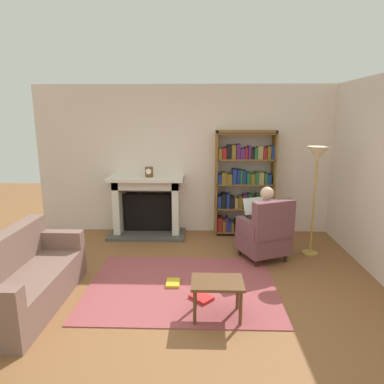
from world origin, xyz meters
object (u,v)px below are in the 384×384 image
at_px(mantel_clock, 149,172).
at_px(sofa_floral, 24,280).
at_px(fireplace, 147,204).
at_px(armchair_reading, 266,234).
at_px(floor_lamp, 317,164).
at_px(side_table, 217,287).
at_px(seated_reader, 262,219).
at_px(bookshelf, 244,185).

relative_size(mantel_clock, sofa_floral, 0.10).
height_order(fireplace, armchair_reading, fireplace).
xyz_separation_m(mantel_clock, armchair_reading, (1.90, -1.03, -0.76)).
bearing_deg(floor_lamp, mantel_clock, 163.71).
height_order(side_table, floor_lamp, floor_lamp).
height_order(fireplace, floor_lamp, floor_lamp).
height_order(seated_reader, floor_lamp, floor_lamp).
height_order(mantel_clock, side_table, mantel_clock).
bearing_deg(mantel_clock, sofa_floral, -114.55).
relative_size(armchair_reading, seated_reader, 0.85).
relative_size(fireplace, side_table, 2.46).
bearing_deg(side_table, armchair_reading, 62.56).
relative_size(mantel_clock, bookshelf, 0.09).
xyz_separation_m(mantel_clock, seated_reader, (1.85, -0.93, -0.56)).
bearing_deg(bookshelf, fireplace, -178.86).
height_order(fireplace, seated_reader, seated_reader).
xyz_separation_m(mantel_clock, sofa_floral, (-1.09, -2.39, -0.86)).
distance_m(bookshelf, side_table, 2.82).
xyz_separation_m(bookshelf, seated_reader, (0.15, -1.06, -0.31)).
height_order(sofa_floral, side_table, sofa_floral).
height_order(bookshelf, seated_reader, bookshelf).
distance_m(bookshelf, sofa_floral, 3.81).
bearing_deg(side_table, mantel_clock, 113.38).
height_order(fireplace, side_table, fireplace).
bearing_deg(floor_lamp, bookshelf, 136.48).
bearing_deg(seated_reader, bookshelf, -105.59).
bearing_deg(floor_lamp, fireplace, 162.15).
bearing_deg(armchair_reading, fireplace, -53.63).
relative_size(armchair_reading, side_table, 1.73).
bearing_deg(armchair_reading, side_table, 38.93).
distance_m(mantel_clock, sofa_floral, 2.77).
height_order(fireplace, bookshelf, bookshelf).
height_order(mantel_clock, armchair_reading, mantel_clock).
height_order(mantel_clock, seated_reader, mantel_clock).
relative_size(fireplace, armchair_reading, 1.42).
xyz_separation_m(fireplace, bookshelf, (1.77, 0.04, 0.35)).
distance_m(bookshelf, floor_lamp, 1.42).
relative_size(fireplace, bookshelf, 0.72).
bearing_deg(seated_reader, mantel_clock, -50.19).
height_order(seated_reader, sofa_floral, seated_reader).
bearing_deg(sofa_floral, seated_reader, -62.80).
distance_m(fireplace, bookshelf, 1.80).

